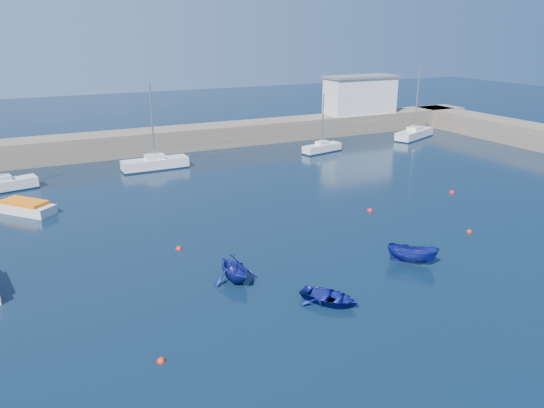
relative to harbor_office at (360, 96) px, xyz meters
name	(u,v)px	position (x,y,z in m)	size (l,w,h in m)	color
ground	(396,346)	(-30.00, -46.00, -5.10)	(220.00, 220.00, 0.00)	black
back_wall	(152,141)	(-30.00, 0.00, -3.80)	(96.00, 4.50, 2.60)	#6E6154
right_arm	(508,131)	(14.00, -14.00, -3.80)	(4.50, 32.00, 2.60)	#6E6154
harbor_office	(360,96)	(0.00, 0.00, 0.00)	(10.00, 4.00, 5.00)	silver
sailboat_5	(2,185)	(-46.38, -10.34, -4.52)	(6.22, 2.85, 7.95)	silver
sailboat_6	(155,163)	(-31.81, -8.51, -4.47)	(6.91, 2.08, 9.03)	silver
sailboat_7	(322,148)	(-11.82, -9.38, -4.55)	(5.36, 2.55, 6.92)	silver
sailboat_8	(414,134)	(3.80, -7.58, -4.46)	(7.56, 4.78, 9.60)	silver
motorboat_2	(25,207)	(-44.75, -17.67, -4.61)	(4.66, 4.94, 1.04)	silver
dinghy_center	(329,297)	(-30.62, -41.11, -4.76)	(2.32, 3.25, 0.67)	navy
dinghy_left	(234,268)	(-34.22, -36.37, -4.29)	(2.66, 3.08, 1.62)	navy
dinghy_right	(413,254)	(-23.20, -39.06, -4.49)	(1.19, 3.17, 1.22)	navy
buoy_0	(161,361)	(-40.19, -42.34, -5.10)	(0.39, 0.39, 0.39)	red
buoy_1	(370,211)	(-19.53, -29.60, -5.10)	(0.50, 0.50, 0.50)	red
buoy_2	(469,232)	(-15.79, -36.63, -5.10)	(0.38, 0.38, 0.38)	red
buoy_3	(179,249)	(-35.79, -30.33, -5.10)	(0.43, 0.43, 0.43)	red
buoy_4	(452,193)	(-9.84, -28.74, -5.10)	(0.50, 0.50, 0.50)	red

